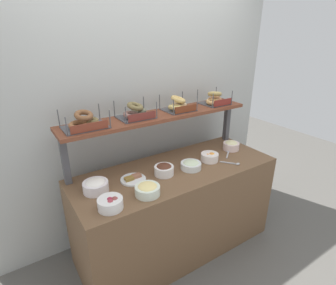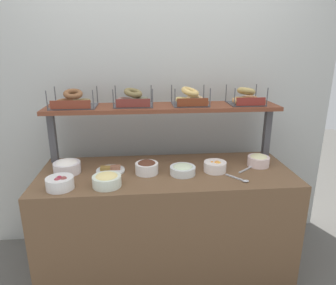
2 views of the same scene
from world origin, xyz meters
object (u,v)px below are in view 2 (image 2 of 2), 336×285
at_px(bagel_basket_plain, 190,99).
at_px(bowl_egg_salad, 107,180).
at_px(bagel_basket_poppy, 133,99).
at_px(serving_spoon_by_edge, 240,179).
at_px(bagel_basket_sesame, 245,98).
at_px(bowl_chocolate_spread, 147,167).
at_px(bowl_scallion_spread, 183,169).
at_px(bagel_basket_cinnamon_raisin, 73,101).
at_px(bowl_cream_cheese, 67,166).
at_px(serving_plate_white, 110,170).
at_px(bowl_potato_salad, 258,160).
at_px(bowl_beet_salad, 60,183).
at_px(bowl_fruit_salad, 215,166).
at_px(serving_spoon_near_plate, 249,168).

bearing_deg(bagel_basket_plain, bowl_egg_salad, -141.30).
relative_size(bagel_basket_poppy, bagel_basket_plain, 1.07).
relative_size(serving_spoon_by_edge, bagel_basket_sesame, 0.54).
xyz_separation_m(bowl_egg_salad, bowl_chocolate_spread, (0.26, 0.19, 0.00)).
distance_m(bowl_scallion_spread, bagel_basket_cinnamon_raisin, 0.95).
bearing_deg(bagel_basket_cinnamon_raisin, bagel_basket_plain, 0.87).
xyz_separation_m(bowl_egg_salad, bowl_scallion_spread, (0.51, 0.15, -0.01)).
distance_m(bowl_cream_cheese, serving_plate_white, 0.31).
bearing_deg(bowl_potato_salad, bowl_scallion_spread, -169.86).
height_order(bowl_potato_salad, bowl_beet_salad, bowl_potato_salad).
relative_size(bowl_potato_salad, bagel_basket_poppy, 0.54).
bearing_deg(bagel_basket_sesame, bagel_basket_cinnamon_raisin, -179.78).
xyz_separation_m(bowl_fruit_salad, bagel_basket_plain, (-0.14, 0.31, 0.44)).
xyz_separation_m(bowl_cream_cheese, bowl_fruit_salad, (1.06, -0.07, -0.01)).
bearing_deg(bowl_chocolate_spread, bowl_potato_salad, 4.45).
bearing_deg(serving_spoon_by_edge, bagel_basket_plain, 119.74).
bearing_deg(serving_spoon_by_edge, bowl_egg_salad, -179.63).
xyz_separation_m(bowl_scallion_spread, bowl_cream_cheese, (-0.82, 0.10, 0.01)).
xyz_separation_m(bowl_fruit_salad, serving_spoon_by_edge, (0.13, -0.17, -0.03)).
bearing_deg(bagel_basket_cinnamon_raisin, bowl_beet_salad, -93.02).
distance_m(bowl_chocolate_spread, bagel_basket_poppy, 0.54).
distance_m(serving_plate_white, bagel_basket_poppy, 0.56).
bearing_deg(bagel_basket_plain, bagel_basket_cinnamon_raisin, -179.13).
relative_size(bagel_basket_cinnamon_raisin, bagel_basket_plain, 1.18).
distance_m(bowl_fruit_salad, serving_spoon_near_plate, 0.26).
height_order(bowl_cream_cheese, bowl_fruit_salad, bowl_cream_cheese).
xyz_separation_m(serving_plate_white, bagel_basket_sesame, (1.05, 0.24, 0.46)).
bearing_deg(serving_spoon_by_edge, serving_plate_white, 165.15).
bearing_deg(bowl_beet_salad, bowl_cream_cheese, 92.69).
bearing_deg(bagel_basket_poppy, bowl_chocolate_spread, -74.47).
bearing_deg(bowl_scallion_spread, bagel_basket_plain, 74.13).
relative_size(bowl_scallion_spread, bowl_fruit_salad, 1.12).
relative_size(bowl_chocolate_spread, serving_plate_white, 0.80).
bearing_deg(bowl_egg_salad, bowl_potato_salad, 12.85).
relative_size(bowl_potato_salad, serving_plate_white, 0.79).
relative_size(bowl_beet_salad, serving_spoon_near_plate, 1.15).
bearing_deg(serving_plate_white, bowl_cream_cheese, 178.75).
bearing_deg(bowl_fruit_salad, bowl_beet_salad, -169.89).
bearing_deg(bagel_basket_sesame, serving_spoon_by_edge, -108.82).
bearing_deg(serving_spoon_by_edge, bagel_basket_cinnamon_raisin, 157.80).
bearing_deg(bagel_basket_cinnamon_raisin, bowl_egg_salad, -60.90).
bearing_deg(bowl_potato_salad, bagel_basket_sesame, 103.57).
bearing_deg(bowl_chocolate_spread, bagel_basket_plain, 40.97).
bearing_deg(bowl_beet_salad, bagel_basket_sesame, 20.18).
relative_size(bowl_beet_salad, bagel_basket_plain, 0.62).
height_order(bagel_basket_cinnamon_raisin, bagel_basket_sesame, same).
relative_size(bowl_fruit_salad, serving_spoon_near_plate, 1.07).
height_order(bagel_basket_poppy, bagel_basket_sesame, same).
distance_m(bowl_chocolate_spread, bowl_potato_salad, 0.84).
bearing_deg(bowl_egg_salad, bowl_chocolate_spread, 35.44).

